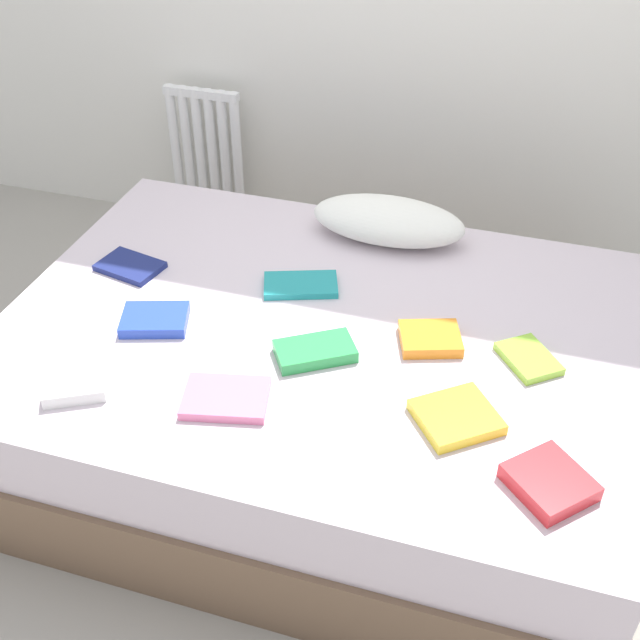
{
  "coord_description": "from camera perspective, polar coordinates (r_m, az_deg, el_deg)",
  "views": [
    {
      "loc": [
        0.6,
        -1.88,
        2.02
      ],
      "look_at": [
        0.0,
        0.05,
        0.48
      ],
      "focal_mm": 44.57,
      "sensor_mm": 36.0,
      "label": 1
    }
  ],
  "objects": [
    {
      "name": "textbook_red",
      "position": [
        2.07,
        16.15,
        -11.12
      ],
      "size": [
        0.25,
        0.25,
        0.05
      ],
      "primitive_type": "cube",
      "rotation": [
        0.0,
        0.0,
        -0.77
      ],
      "color": "red",
      "rests_on": "bed"
    },
    {
      "name": "textbook_pink",
      "position": [
        2.23,
        -6.78,
        -5.58
      ],
      "size": [
        0.27,
        0.22,
        0.03
      ],
      "primitive_type": "cube",
      "rotation": [
        0.0,
        0.0,
        0.23
      ],
      "color": "pink",
      "rests_on": "bed"
    },
    {
      "name": "textbook_blue",
      "position": [
        2.53,
        -11.78,
        0.03
      ],
      "size": [
        0.24,
        0.21,
        0.04
      ],
      "primitive_type": "cube",
      "rotation": [
        0.0,
        0.0,
        0.31
      ],
      "color": "#2847B7",
      "rests_on": "bed"
    },
    {
      "name": "ground_plane",
      "position": [
        2.82,
        -0.3,
        -8.36
      ],
      "size": [
        8.0,
        8.0,
        0.0
      ],
      "primitive_type": "plane",
      "color": "#9E998E"
    },
    {
      "name": "textbook_navy",
      "position": [
        2.82,
        -13.48,
        3.77
      ],
      "size": [
        0.24,
        0.19,
        0.02
      ],
      "primitive_type": "cube",
      "rotation": [
        0.0,
        0.0,
        -0.21
      ],
      "color": "navy",
      "rests_on": "bed"
    },
    {
      "name": "textbook_orange",
      "position": [
        2.43,
        7.92,
        -1.33
      ],
      "size": [
        0.22,
        0.2,
        0.04
      ],
      "primitive_type": "cube",
      "rotation": [
        0.0,
        0.0,
        0.33
      ],
      "color": "orange",
      "rests_on": "bed"
    },
    {
      "name": "textbook_white",
      "position": [
        2.36,
        -17.17,
        -4.19
      ],
      "size": [
        0.23,
        0.23,
        0.04
      ],
      "primitive_type": "cube",
      "rotation": [
        0.0,
        0.0,
        0.5
      ],
      "color": "white",
      "rests_on": "bed"
    },
    {
      "name": "textbook_yellow",
      "position": [
        2.19,
        9.76,
        -6.88
      ],
      "size": [
        0.28,
        0.28,
        0.03
      ],
      "primitive_type": "cube",
      "rotation": [
        0.0,
        0.0,
        0.67
      ],
      "color": "yellow",
      "rests_on": "bed"
    },
    {
      "name": "textbook_teal",
      "position": [
        2.65,
        -1.39,
        2.53
      ],
      "size": [
        0.28,
        0.21,
        0.02
      ],
      "primitive_type": "cube",
      "rotation": [
        0.0,
        0.0,
        0.34
      ],
      "color": "teal",
      "rests_on": "bed"
    },
    {
      "name": "bed",
      "position": [
        2.65,
        -0.32,
        -4.63
      ],
      "size": [
        2.0,
        1.5,
        0.5
      ],
      "color": "brown",
      "rests_on": "ground"
    },
    {
      "name": "textbook_lime",
      "position": [
        2.42,
        14.75,
        -2.7
      ],
      "size": [
        0.22,
        0.22,
        0.02
      ],
      "primitive_type": "cube",
      "rotation": [
        0.0,
        0.0,
        -0.9
      ],
      "color": "#8CC638",
      "rests_on": "bed"
    },
    {
      "name": "pillow",
      "position": [
        2.89,
        4.93,
        7.13
      ],
      "size": [
        0.56,
        0.27,
        0.15
      ],
      "primitive_type": "ellipsoid",
      "color": "white",
      "rests_on": "bed"
    },
    {
      "name": "radiator",
      "position": [
        3.78,
        -8.18,
        11.98
      ],
      "size": [
        0.35,
        0.04,
        0.58
      ],
      "color": "white",
      "rests_on": "ground"
    },
    {
      "name": "textbook_green",
      "position": [
        2.36,
        -0.36,
        -2.25
      ],
      "size": [
        0.26,
        0.23,
        0.04
      ],
      "primitive_type": "cube",
      "rotation": [
        0.0,
        0.0,
        0.57
      ],
      "color": "green",
      "rests_on": "bed"
    }
  ]
}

